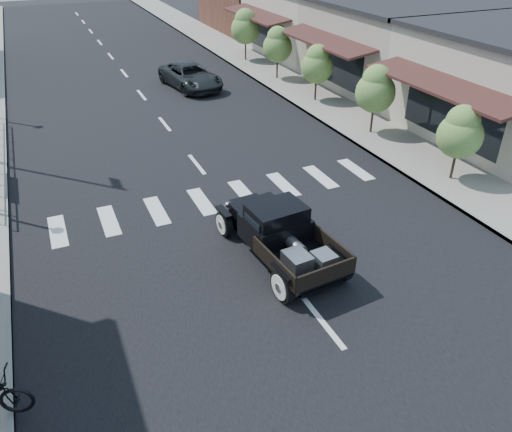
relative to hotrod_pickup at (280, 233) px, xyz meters
name	(u,v)px	position (x,y,z in m)	size (l,w,h in m)	color
ground	(271,258)	(-0.24, 0.09, -0.83)	(120.00, 120.00, 0.00)	black
road	(150,106)	(-0.24, 15.09, -0.82)	(14.00, 80.00, 0.02)	black
road_markings	(176,139)	(-0.24, 10.09, -0.83)	(12.00, 60.00, 0.06)	silver
sidewalk_right	(293,86)	(8.26, 15.09, -0.76)	(3.00, 80.00, 0.15)	gray
storefront_mid	(410,45)	(14.76, 13.09, 1.42)	(10.00, 9.00, 4.50)	#AAA18E
storefront_far	(329,20)	(14.76, 22.09, 1.42)	(10.00, 9.00, 4.50)	beige
small_tree_a	(458,144)	(8.06, 1.81, 0.67)	(1.63, 1.63, 2.72)	#5B813B
small_tree_b	(374,100)	(8.06, 6.98, 0.78)	(1.76, 1.76, 2.93)	#5B813B
small_tree_c	(317,74)	(8.06, 12.10, 0.71)	(1.67, 1.67, 2.78)	#5B813B
small_tree_d	(277,53)	(8.06, 16.80, 0.77)	(1.74, 1.74, 2.90)	#5B813B
small_tree_e	(245,35)	(8.06, 21.77, 0.91)	(1.92, 1.92, 3.19)	#5B813B
hotrod_pickup	(280,233)	(0.00, 0.00, 0.00)	(2.24, 4.81, 1.67)	black
second_car	(191,76)	(2.74, 17.33, -0.15)	(2.26, 4.89, 1.36)	black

